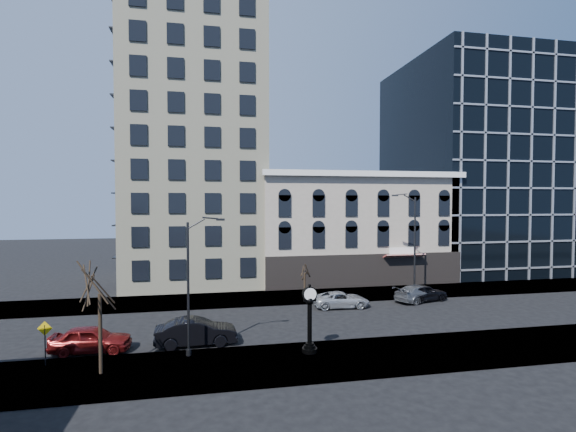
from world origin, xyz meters
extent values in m
plane|color=black|center=(0.00, 0.00, 0.00)|extent=(160.00, 160.00, 0.00)
cube|color=#9B988D|center=(0.00, 8.00, 0.06)|extent=(160.00, 6.00, 0.12)
cube|color=#9B988D|center=(0.00, -8.00, 0.06)|extent=(160.00, 6.00, 0.12)
cube|color=beige|center=(-6.00, 19.00, 19.00)|extent=(15.00, 15.00, 38.00)
cube|color=#AD9F8E|center=(12.00, 16.00, 6.00)|extent=(22.00, 10.00, 12.00)
cube|color=white|center=(12.00, 10.80, 12.20)|extent=(22.60, 0.80, 0.60)
cube|color=black|center=(12.00, 10.95, 1.80)|extent=(22.00, 0.30, 3.60)
cube|color=maroon|center=(16.00, 10.40, 3.40)|extent=(4.50, 1.18, 0.55)
cube|color=black|center=(32.00, 21.00, 14.00)|extent=(20.00, 20.00, 28.00)
cylinder|color=black|center=(1.22, -6.85, 0.25)|extent=(0.94, 0.94, 0.26)
cylinder|color=black|center=(1.22, -6.85, 0.46)|extent=(0.69, 0.69, 0.17)
cylinder|color=black|center=(1.22, -6.85, 0.62)|extent=(0.51, 0.51, 0.14)
cylinder|color=black|center=(1.22, -6.85, 1.92)|extent=(0.27, 0.27, 2.49)
sphere|color=black|center=(1.22, -6.85, 3.25)|extent=(0.48, 0.48, 0.48)
cube|color=black|center=(1.22, -6.85, 3.34)|extent=(0.78, 0.20, 0.21)
cylinder|color=black|center=(1.22, -6.85, 3.68)|extent=(0.90, 0.29, 0.89)
cylinder|color=white|center=(1.22, -6.99, 3.68)|extent=(0.75, 0.03, 0.75)
cylinder|color=white|center=(1.22, -6.70, 3.68)|extent=(0.75, 0.03, 0.75)
sphere|color=black|center=(1.22, -6.85, 4.19)|extent=(0.17, 0.17, 0.17)
cylinder|color=black|center=(-5.95, -6.00, 4.08)|extent=(0.15, 0.15, 7.91)
cylinder|color=black|center=(-5.95, -6.00, 0.30)|extent=(0.33, 0.33, 0.37)
cube|color=black|center=(-4.20, -5.97, 8.17)|extent=(0.51, 0.21, 0.13)
cylinder|color=black|center=(14.98, 6.15, 4.89)|extent=(0.18, 0.18, 9.55)
cylinder|color=black|center=(14.98, 6.15, 0.34)|extent=(0.40, 0.40, 0.44)
cube|color=black|center=(13.05, 7.01, 9.84)|extent=(0.66, 0.47, 0.16)
cylinder|color=#2E2217|center=(-10.42, -7.76, 2.25)|extent=(0.19, 0.19, 4.27)
cylinder|color=#2E2217|center=(4.35, 7.67, 1.25)|extent=(0.20, 0.20, 2.27)
cylinder|color=black|center=(-13.73, -6.00, 1.26)|extent=(0.06, 0.06, 2.28)
cube|color=gold|center=(-13.73, -6.00, 2.19)|extent=(0.81, 0.13, 0.81)
imported|color=maroon|center=(-11.87, -3.94, 0.80)|extent=(4.80, 2.12, 1.61)
imported|color=black|center=(-5.56, -3.87, 0.85)|extent=(5.25, 2.01, 1.71)
imported|color=#A5A8AD|center=(6.63, 3.45, 0.68)|extent=(5.00, 2.50, 1.36)
imported|color=#595B60|center=(14.45, 4.20, 0.76)|extent=(5.64, 3.80, 1.52)
imported|color=black|center=(14.79, 4.11, 0.80)|extent=(5.03, 3.01, 1.60)
camera|label=1|loc=(-4.84, -31.06, 9.25)|focal=26.00mm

